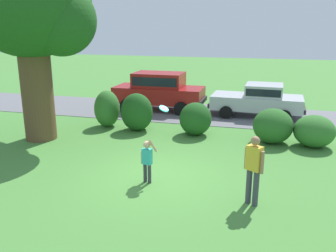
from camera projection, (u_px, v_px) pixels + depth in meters
name	position (u px, v px, depth m)	size (l,w,h in m)	color
ground_plane	(157.00, 175.00, 10.64)	(80.00, 80.00, 0.00)	#478438
driveway_strip	(203.00, 114.00, 17.94)	(28.00, 4.40, 0.02)	slate
oak_tree_large	(34.00, 12.00, 12.87)	(4.65, 4.39, 6.82)	brown
shrub_near_tree	(107.00, 109.00, 15.53)	(1.06, 1.23, 1.56)	#33702B
shrub_centre_left	(137.00, 114.00, 14.99)	(1.34, 1.25, 1.56)	#1E511C
shrub_centre	(195.00, 120.00, 14.41)	(1.27, 1.33, 1.30)	#1E511C
shrub_centre_right	(273.00, 126.00, 13.40)	(1.45, 1.52, 1.29)	#286023
shrub_far_end	(314.00, 132.00, 12.98)	(1.45, 1.41, 1.15)	#33702B
parked_sedan	(259.00, 99.00, 17.24)	(4.46, 2.21, 1.56)	silver
parked_suv	(159.00, 89.00, 18.50)	(4.70, 2.11, 1.92)	maroon
child_thrower	(147.00, 158.00, 9.94)	(0.47, 0.23, 1.29)	#383842
frisbee	(164.00, 109.00, 10.02)	(0.28, 0.28, 0.20)	#1EB7B2
adult_onlooker	(254.00, 167.00, 8.65)	(0.46, 0.38, 1.74)	#3F3F4C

